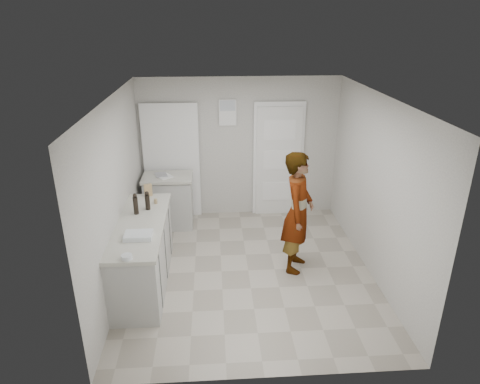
{
  "coord_description": "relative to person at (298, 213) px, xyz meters",
  "views": [
    {
      "loc": [
        -0.47,
        -5.3,
        3.44
      ],
      "look_at": [
        -0.09,
        0.4,
        1.07
      ],
      "focal_mm": 32.0,
      "sensor_mm": 36.0,
      "label": 1
    }
  ],
  "objects": [
    {
      "name": "oil_cruet_a",
      "position": [
        -2.09,
        0.16,
        0.17
      ],
      "size": [
        0.07,
        0.07,
        0.27
      ],
      "color": "black",
      "rests_on": "main_counter"
    },
    {
      "name": "cake_mix_box",
      "position": [
        -2.15,
        0.65,
        0.13
      ],
      "size": [
        0.12,
        0.08,
        0.19
      ],
      "primitive_type": "cube",
      "rotation": [
        0.0,
        0.0,
        0.32
      ],
      "color": "#A07E50",
      "rests_on": "main_counter"
    },
    {
      "name": "egg_bowl",
      "position": [
        -2.16,
        -1.15,
        0.06
      ],
      "size": [
        0.12,
        0.12,
        0.05
      ],
      "color": "silver",
      "rests_on": "main_counter"
    },
    {
      "name": "ground",
      "position": [
        -0.7,
        -0.05,
        -0.88
      ],
      "size": [
        4.0,
        4.0,
        0.0
      ],
      "primitive_type": "plane",
      "color": "gray",
      "rests_on": "ground"
    },
    {
      "name": "baking_dish",
      "position": [
        -2.1,
        -0.66,
        0.07
      ],
      "size": [
        0.34,
        0.24,
        0.06
      ],
      "rotation": [
        0.0,
        0.0,
        -0.0
      ],
      "color": "silver",
      "rests_on": "main_counter"
    },
    {
      "name": "spice_jar",
      "position": [
        -2.01,
        0.35,
        0.08
      ],
      "size": [
        0.05,
        0.05,
        0.07
      ],
      "primitive_type": "cylinder",
      "color": "tan",
      "rests_on": "main_counter"
    },
    {
      "name": "room_shell",
      "position": [
        -0.87,
        1.9,
        0.14
      ],
      "size": [
        4.0,
        4.0,
        4.0
      ],
      "color": "#A8A59F",
      "rests_on": "ground"
    },
    {
      "name": "papers",
      "position": [
        -2.0,
        1.48,
        0.05
      ],
      "size": [
        0.35,
        0.36,
        0.01
      ],
      "primitive_type": "cube",
      "rotation": [
        0.0,
        0.0,
        0.6
      ],
      "color": "white",
      "rests_on": "side_counter"
    },
    {
      "name": "person",
      "position": [
        0.0,
        0.0,
        0.0
      ],
      "size": [
        0.62,
        0.75,
        1.77
      ],
      "primitive_type": "imported",
      "rotation": [
        0.0,
        0.0,
        1.21
      ],
      "color": "silver",
      "rests_on": "ground"
    },
    {
      "name": "oil_cruet_b",
      "position": [
        -2.23,
        0.02,
        0.18
      ],
      "size": [
        0.07,
        0.07,
        0.3
      ],
      "color": "black",
      "rests_on": "main_counter"
    },
    {
      "name": "side_counter",
      "position": [
        -1.95,
        1.5,
        -0.46
      ],
      "size": [
        0.84,
        0.61,
        0.93
      ],
      "color": "#B4B4AF",
      "rests_on": "ground"
    },
    {
      "name": "main_counter",
      "position": [
        -2.15,
        -0.25,
        -0.46
      ],
      "size": [
        0.64,
        1.96,
        0.93
      ],
      "color": "#B4B4AF",
      "rests_on": "ground"
    }
  ]
}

